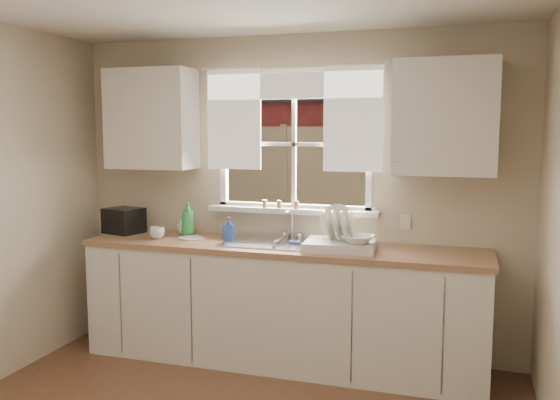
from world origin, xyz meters
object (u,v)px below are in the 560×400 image
(dish_rack, at_px, (340,240))
(soap_bottle_a, at_px, (188,218))
(cup, at_px, (157,233))
(black_appliance, at_px, (124,221))

(dish_rack, relative_size, soap_bottle_a, 1.87)
(soap_bottle_a, distance_m, cup, 0.28)
(dish_rack, bearing_deg, soap_bottle_a, 171.97)
(soap_bottle_a, distance_m, black_appliance, 0.57)
(dish_rack, relative_size, cup, 4.43)
(cup, bearing_deg, dish_rack, 8.95)
(cup, height_order, black_appliance, black_appliance)
(black_appliance, bearing_deg, dish_rack, 10.93)
(soap_bottle_a, relative_size, black_appliance, 0.99)
(dish_rack, bearing_deg, cup, -179.33)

